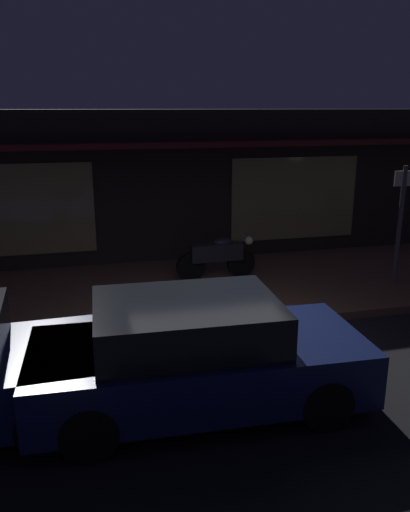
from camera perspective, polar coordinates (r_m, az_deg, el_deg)
The scene contains 6 objects.
ground_plane at distance 7.88m, azimuth 1.89°, elevation -11.55°, with size 60.00×60.00×0.00m, color black.
sidewalk_slab at distance 10.53m, azimuth -2.48°, elevation -3.82°, with size 18.00×4.00×0.15m, color brown.
storefront_building at distance 13.37m, azimuth -5.44°, elevation 8.04°, with size 18.00×3.30×3.60m.
motorcycle at distance 10.89m, azimuth 1.41°, elevation 0.04°, with size 1.70×0.55×0.97m.
sign_post at distance 11.15m, azimuth 20.66°, elevation 3.95°, with size 0.44×0.09×2.40m.
parked_car_across at distance 6.52m, azimuth -1.05°, elevation -10.82°, with size 4.15×1.89×1.42m.
Camera 1 is at (-1.90, -6.72, 3.65)m, focal length 36.43 mm.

